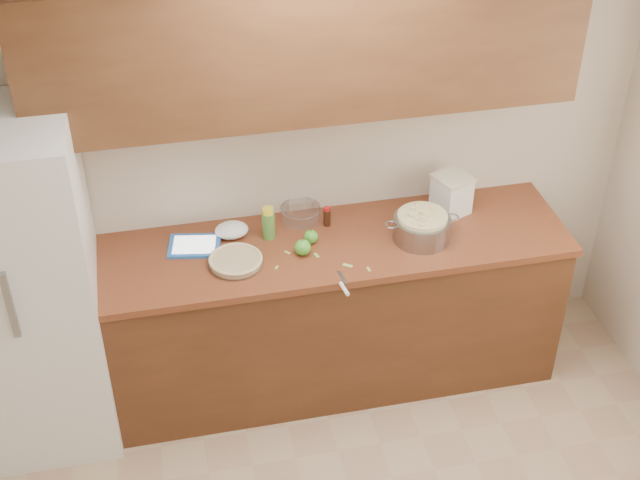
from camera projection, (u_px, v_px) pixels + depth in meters
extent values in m
plane|color=silver|center=(426.00, 56.00, 2.39)|extent=(3.60, 3.60, 0.00)
plane|color=beige|center=(301.00, 148.00, 4.58)|extent=(3.60, 0.00, 3.60)
cube|color=#5A2E19|center=(315.00, 316.00, 4.82)|extent=(2.60, 0.65, 0.88)
cube|color=brown|center=(315.00, 247.00, 4.55)|extent=(2.64, 0.68, 0.04)
cube|color=brown|center=(307.00, 43.00, 4.06)|extent=(2.60, 0.34, 0.70)
cube|color=white|center=(23.00, 289.00, 4.28)|extent=(0.70, 0.70, 1.80)
cylinder|color=silver|center=(236.00, 262.00, 4.39)|extent=(0.28, 0.28, 0.04)
cylinder|color=beige|center=(236.00, 261.00, 4.39)|extent=(0.25, 0.25, 0.03)
torus|color=beige|center=(236.00, 259.00, 4.38)|extent=(0.27, 0.27, 0.02)
cylinder|color=gray|center=(422.00, 228.00, 4.55)|extent=(0.29, 0.29, 0.13)
torus|color=gray|center=(392.00, 225.00, 4.49)|extent=(0.07, 0.07, 0.01)
torus|color=gray|center=(453.00, 217.00, 4.55)|extent=(0.07, 0.07, 0.01)
cylinder|color=beige|center=(422.00, 226.00, 4.54)|extent=(0.26, 0.26, 0.13)
cube|color=white|center=(451.00, 195.00, 4.73)|extent=(0.22, 0.22, 0.20)
cube|color=beige|center=(453.00, 178.00, 4.66)|extent=(0.23, 0.23, 0.02)
cube|color=blue|center=(194.00, 246.00, 4.52)|extent=(0.29, 0.24, 0.02)
cube|color=white|center=(194.00, 244.00, 4.51)|extent=(0.24, 0.19, 0.00)
cube|color=gray|center=(342.00, 277.00, 4.32)|extent=(0.04, 0.11, 0.00)
cylinder|color=white|center=(344.00, 289.00, 4.23)|extent=(0.03, 0.10, 0.02)
cylinder|color=#4C8C38|center=(268.00, 225.00, 4.55)|extent=(0.07, 0.07, 0.15)
cylinder|color=yellow|center=(268.00, 211.00, 4.50)|extent=(0.06, 0.06, 0.03)
cylinder|color=beige|center=(268.00, 231.00, 4.56)|extent=(0.04, 0.04, 0.09)
cylinder|color=red|center=(268.00, 223.00, 4.53)|extent=(0.04, 0.04, 0.02)
cylinder|color=black|center=(327.00, 218.00, 4.66)|extent=(0.04, 0.04, 0.09)
cylinder|color=red|center=(327.00, 209.00, 4.62)|extent=(0.03, 0.03, 0.02)
cylinder|color=silver|center=(301.00, 214.00, 4.70)|extent=(0.20, 0.20, 0.08)
torus|color=silver|center=(301.00, 208.00, 4.68)|extent=(0.22, 0.22, 0.01)
ellipsoid|color=white|center=(232.00, 230.00, 4.58)|extent=(0.22, 0.20, 0.07)
sphere|color=green|center=(303.00, 247.00, 4.45)|extent=(0.08, 0.08, 0.08)
cylinder|color=#3F2D19|center=(302.00, 240.00, 4.42)|extent=(0.01, 0.01, 0.01)
sphere|color=green|center=(311.00, 237.00, 4.53)|extent=(0.07, 0.07, 0.07)
cylinder|color=#3F2D19|center=(311.00, 230.00, 4.51)|extent=(0.01, 0.01, 0.01)
cube|color=#A0C25E|center=(277.00, 268.00, 4.38)|extent=(0.02, 0.03, 0.00)
cube|color=#A0C25E|center=(348.00, 265.00, 4.40)|extent=(0.05, 0.04, 0.00)
cube|color=#A0C25E|center=(287.00, 252.00, 4.48)|extent=(0.03, 0.04, 0.00)
cube|color=#A0C25E|center=(316.00, 255.00, 4.46)|extent=(0.02, 0.04, 0.00)
cube|color=#A0C25E|center=(369.00, 269.00, 4.37)|extent=(0.02, 0.03, 0.00)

